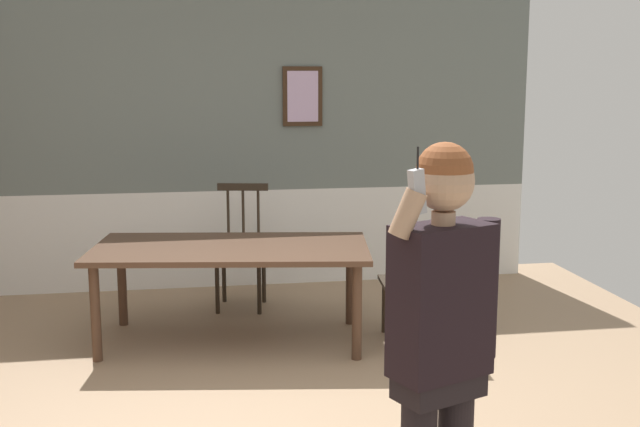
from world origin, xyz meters
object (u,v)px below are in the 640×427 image
Objects in this scene: dining_table at (231,256)px; chair_near_window at (420,279)px; chair_by_doorway at (241,252)px; person_figure at (442,334)px.

chair_near_window is at bearing -8.31° from dining_table.
chair_by_doorway is 0.60× the size of person_figure.
dining_table is at bearing 86.95° from chair_near_window.
dining_table is 3.02m from person_figure.
chair_near_window is 0.57× the size of person_figure.
person_figure is at bearing 109.43° from chair_by_doorway.
chair_by_doorway reaches higher than dining_table.
chair_near_window is 0.95× the size of chair_by_doorway.
chair_near_window is 1.65m from chair_by_doorway.
dining_table is 1.23× the size of person_figure.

